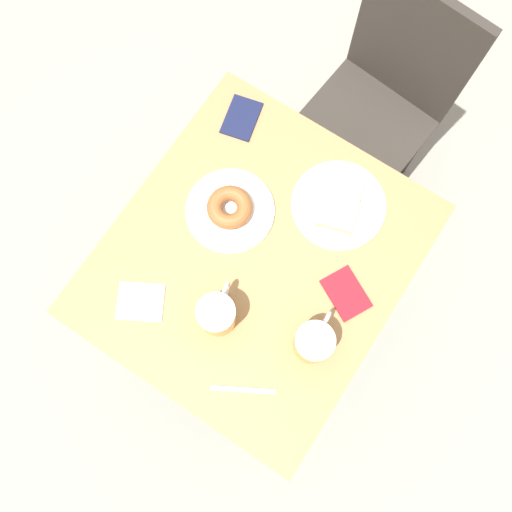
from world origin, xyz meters
TOP-DOWN VIEW (x-y plane):
  - ground_plane at (0.00, 0.00)m, footprint 8.00×8.00m
  - table at (0.00, 0.00)m, footprint 0.75×0.85m
  - chair at (0.02, 0.76)m, footprint 0.44×0.44m
  - plate_with_cake at (0.11, 0.25)m, footprint 0.26×0.26m
  - plate_with_donut at (-0.13, 0.07)m, footprint 0.24×0.24m
  - beer_mug_left at (0.01, -0.19)m, footprint 0.10×0.14m
  - beer_mug_center at (0.24, -0.11)m, footprint 0.10×0.14m
  - napkin_folded at (-0.19, -0.27)m, footprint 0.15×0.15m
  - fork at (0.16, -0.30)m, footprint 0.15×0.09m
  - passport_near_edge at (-0.26, 0.32)m, footprint 0.12×0.14m
  - passport_far_edge at (0.25, 0.05)m, footprint 0.15×0.14m

SIDE VIEW (x-z plane):
  - ground_plane at x=0.00m, z-range 0.00..0.00m
  - chair at x=0.02m, z-range 0.09..1.02m
  - table at x=0.00m, z-range 0.31..1.07m
  - fork at x=0.16m, z-range 0.77..0.77m
  - napkin_folded at x=-0.19m, z-range 0.77..0.77m
  - passport_near_edge at x=-0.26m, z-range 0.77..0.78m
  - passport_far_edge at x=0.25m, z-range 0.77..0.78m
  - plate_with_cake at x=0.11m, z-range 0.76..0.80m
  - plate_with_donut at x=-0.13m, z-range 0.76..0.81m
  - beer_mug_left at x=0.01m, z-range 0.77..0.89m
  - beer_mug_center at x=0.24m, z-range 0.77..0.89m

